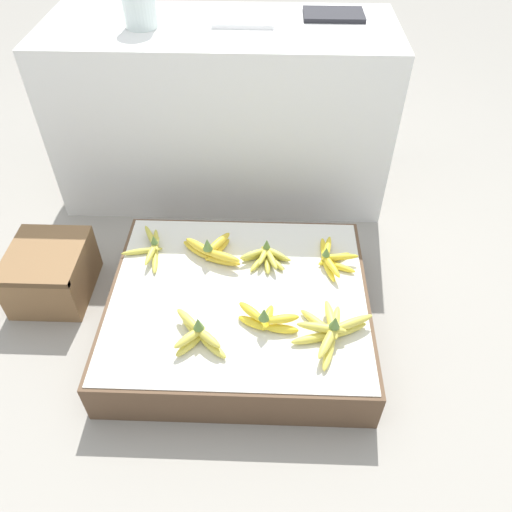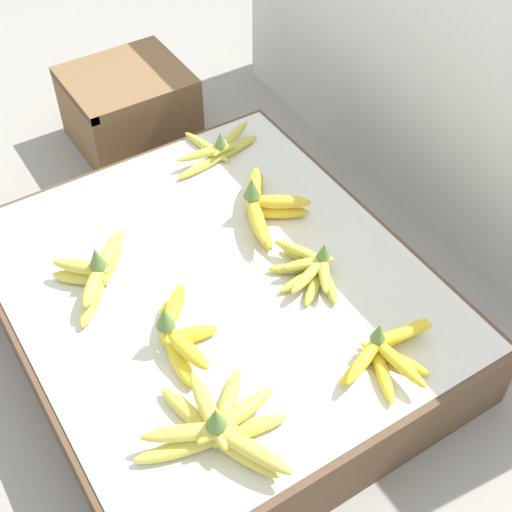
{
  "view_description": "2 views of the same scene",
  "coord_description": "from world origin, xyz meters",
  "px_view_note": "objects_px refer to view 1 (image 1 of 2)",
  "views": [
    {
      "loc": [
        0.1,
        -1.18,
        1.51
      ],
      "look_at": [
        0.06,
        0.02,
        0.34
      ],
      "focal_mm": 35.0,
      "sensor_mm": 36.0,
      "label": 1
    },
    {
      "loc": [
        0.86,
        -0.45,
        1.27
      ],
      "look_at": [
        0.01,
        0.09,
        0.2
      ],
      "focal_mm": 50.0,
      "sensor_mm": 36.0,
      "label": 2
    }
  ],
  "objects_px": {
    "banana_bunch_front_midleft": "(197,335)",
    "glass_jar": "(139,6)",
    "wooden_crate": "(51,272)",
    "banana_bunch_middle_left": "(151,248)",
    "banana_bunch_middle_right": "(331,259)",
    "banana_bunch_middle_midleft": "(212,251)",
    "banana_bunch_middle_midright": "(266,257)",
    "banana_bunch_front_right": "(331,330)",
    "foam_tray_white": "(244,20)",
    "banana_bunch_front_midright": "(267,319)"
  },
  "relations": [
    {
      "from": "banana_bunch_front_midright",
      "to": "banana_bunch_middle_midleft",
      "type": "xyz_separation_m",
      "value": [
        -0.21,
        0.32,
        0.0
      ]
    },
    {
      "from": "banana_bunch_front_midleft",
      "to": "banana_bunch_middle_midright",
      "type": "bearing_deg",
      "value": 60.04
    },
    {
      "from": "banana_bunch_middle_left",
      "to": "banana_bunch_middle_midright",
      "type": "bearing_deg",
      "value": -4.91
    },
    {
      "from": "banana_bunch_front_midright",
      "to": "banana_bunch_front_right",
      "type": "distance_m",
      "value": 0.21
    },
    {
      "from": "banana_bunch_front_midleft",
      "to": "banana_bunch_middle_right",
      "type": "xyz_separation_m",
      "value": [
        0.46,
        0.37,
        -0.01
      ]
    },
    {
      "from": "wooden_crate",
      "to": "banana_bunch_middle_midright",
      "type": "relative_size",
      "value": 1.59
    },
    {
      "from": "wooden_crate",
      "to": "banana_bunch_middle_left",
      "type": "bearing_deg",
      "value": 8.29
    },
    {
      "from": "banana_bunch_middle_left",
      "to": "banana_bunch_front_midright",
      "type": "bearing_deg",
      "value": -37.34
    },
    {
      "from": "wooden_crate",
      "to": "glass_jar",
      "type": "relative_size",
      "value": 2.04
    },
    {
      "from": "banana_bunch_middle_left",
      "to": "foam_tray_white",
      "type": "relative_size",
      "value": 0.99
    },
    {
      "from": "wooden_crate",
      "to": "foam_tray_white",
      "type": "height_order",
      "value": "foam_tray_white"
    },
    {
      "from": "banana_bunch_front_midright",
      "to": "glass_jar",
      "type": "relative_size",
      "value": 1.37
    },
    {
      "from": "banana_bunch_front_right",
      "to": "banana_bunch_middle_right",
      "type": "distance_m",
      "value": 0.34
    },
    {
      "from": "banana_bunch_front_midright",
      "to": "banana_bunch_middle_right",
      "type": "relative_size",
      "value": 0.89
    },
    {
      "from": "banana_bunch_middle_left",
      "to": "foam_tray_white",
      "type": "bearing_deg",
      "value": 65.95
    },
    {
      "from": "wooden_crate",
      "to": "banana_bunch_middle_right",
      "type": "bearing_deg",
      "value": 0.98
    },
    {
      "from": "banana_bunch_front_midright",
      "to": "banana_bunch_middle_midright",
      "type": "relative_size",
      "value": 1.06
    },
    {
      "from": "wooden_crate",
      "to": "banana_bunch_middle_left",
      "type": "relative_size",
      "value": 1.29
    },
    {
      "from": "banana_bunch_middle_midright",
      "to": "banana_bunch_front_right",
      "type": "bearing_deg",
      "value": -57.55
    },
    {
      "from": "banana_bunch_front_right",
      "to": "banana_bunch_front_midright",
      "type": "bearing_deg",
      "value": 170.35
    },
    {
      "from": "glass_jar",
      "to": "foam_tray_white",
      "type": "bearing_deg",
      "value": 9.23
    },
    {
      "from": "banana_bunch_middle_midleft",
      "to": "wooden_crate",
      "type": "bearing_deg",
      "value": -176.65
    },
    {
      "from": "wooden_crate",
      "to": "banana_bunch_front_midleft",
      "type": "xyz_separation_m",
      "value": [
        0.62,
        -0.36,
        0.1
      ]
    },
    {
      "from": "banana_bunch_middle_left",
      "to": "glass_jar",
      "type": "distance_m",
      "value": 0.94
    },
    {
      "from": "wooden_crate",
      "to": "foam_tray_white",
      "type": "xyz_separation_m",
      "value": [
        0.73,
        0.79,
        0.68
      ]
    },
    {
      "from": "banana_bunch_middle_right",
      "to": "banana_bunch_middle_midleft",
      "type": "bearing_deg",
      "value": 177.64
    },
    {
      "from": "banana_bunch_front_midleft",
      "to": "glass_jar",
      "type": "bearing_deg",
      "value": 105.51
    },
    {
      "from": "banana_bunch_front_midright",
      "to": "banana_bunch_middle_midleft",
      "type": "distance_m",
      "value": 0.39
    },
    {
      "from": "banana_bunch_middle_midleft",
      "to": "foam_tray_white",
      "type": "xyz_separation_m",
      "value": [
        0.09,
        0.75,
        0.58
      ]
    },
    {
      "from": "banana_bunch_middle_midleft",
      "to": "banana_bunch_middle_right",
      "type": "distance_m",
      "value": 0.45
    },
    {
      "from": "foam_tray_white",
      "to": "banana_bunch_middle_midright",
      "type": "bearing_deg",
      "value": -81.52
    },
    {
      "from": "banana_bunch_middle_midleft",
      "to": "banana_bunch_middle_right",
      "type": "height_order",
      "value": "banana_bunch_middle_midleft"
    },
    {
      "from": "banana_bunch_middle_right",
      "to": "foam_tray_white",
      "type": "xyz_separation_m",
      "value": [
        -0.36,
        0.77,
        0.59
      ]
    },
    {
      "from": "banana_bunch_front_midleft",
      "to": "banana_bunch_middle_left",
      "type": "height_order",
      "value": "banana_bunch_front_midleft"
    },
    {
      "from": "wooden_crate",
      "to": "banana_bunch_middle_midright",
      "type": "height_order",
      "value": "banana_bunch_middle_midright"
    },
    {
      "from": "banana_bunch_middle_midleft",
      "to": "banana_bunch_front_midright",
      "type": "bearing_deg",
      "value": -56.6
    },
    {
      "from": "banana_bunch_middle_midright",
      "to": "banana_bunch_front_midleft",
      "type": "bearing_deg",
      "value": -119.96
    },
    {
      "from": "banana_bunch_front_right",
      "to": "glass_jar",
      "type": "height_order",
      "value": "glass_jar"
    },
    {
      "from": "banana_bunch_middle_midright",
      "to": "foam_tray_white",
      "type": "height_order",
      "value": "foam_tray_white"
    },
    {
      "from": "banana_bunch_front_right",
      "to": "banana_bunch_middle_midright",
      "type": "distance_m",
      "value": 0.4
    },
    {
      "from": "glass_jar",
      "to": "banana_bunch_front_midright",
      "type": "bearing_deg",
      "value": -62.59
    },
    {
      "from": "banana_bunch_middle_left",
      "to": "foam_tray_white",
      "type": "xyz_separation_m",
      "value": [
        0.33,
        0.73,
        0.59
      ]
    },
    {
      "from": "banana_bunch_front_midright",
      "to": "wooden_crate",
      "type": "bearing_deg",
      "value": 161.4
    },
    {
      "from": "banana_bunch_middle_left",
      "to": "banana_bunch_middle_midright",
      "type": "relative_size",
      "value": 1.23
    },
    {
      "from": "banana_bunch_front_right",
      "to": "banana_bunch_middle_midright",
      "type": "xyz_separation_m",
      "value": [
        -0.22,
        0.34,
        -0.01
      ]
    },
    {
      "from": "banana_bunch_front_right",
      "to": "banana_bunch_middle_left",
      "type": "height_order",
      "value": "banana_bunch_front_right"
    },
    {
      "from": "glass_jar",
      "to": "foam_tray_white",
      "type": "relative_size",
      "value": 0.63
    },
    {
      "from": "banana_bunch_front_midleft",
      "to": "banana_bunch_middle_midright",
      "type": "xyz_separation_m",
      "value": [
        0.22,
        0.38,
        -0.01
      ]
    },
    {
      "from": "banana_bunch_front_midleft",
      "to": "glass_jar",
      "type": "distance_m",
      "value": 1.3
    },
    {
      "from": "wooden_crate",
      "to": "banana_bunch_front_right",
      "type": "relative_size",
      "value": 1.14
    }
  ]
}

